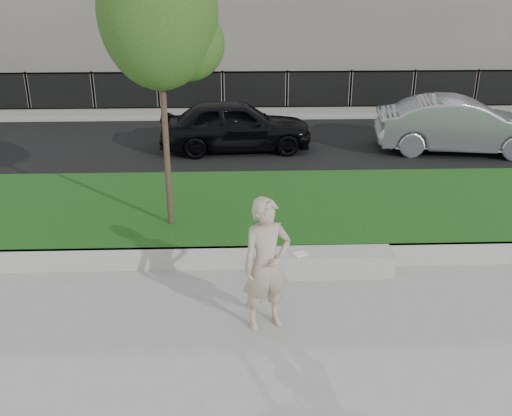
{
  "coord_description": "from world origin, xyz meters",
  "views": [
    {
      "loc": [
        -0.18,
        -7.58,
        4.67
      ],
      "look_at": [
        0.14,
        1.2,
        1.04
      ],
      "focal_mm": 40.0,
      "sensor_mm": 36.0,
      "label": 1
    }
  ],
  "objects_px": {
    "man": "(267,265)",
    "car_dark": "(236,125)",
    "young_tree": "(163,17)",
    "car_silver": "(460,125)",
    "stone_bench": "(332,262)",
    "book": "(300,254)"
  },
  "relations": [
    {
      "from": "young_tree",
      "to": "car_dark",
      "type": "height_order",
      "value": "young_tree"
    },
    {
      "from": "young_tree",
      "to": "car_silver",
      "type": "xyz_separation_m",
      "value": [
        7.33,
        5.43,
        -3.23
      ]
    },
    {
      "from": "stone_bench",
      "to": "young_tree",
      "type": "bearing_deg",
      "value": 154.04
    },
    {
      "from": "book",
      "to": "car_silver",
      "type": "bearing_deg",
      "value": 23.44
    },
    {
      "from": "man",
      "to": "car_silver",
      "type": "relative_size",
      "value": 0.43
    },
    {
      "from": "car_dark",
      "to": "book",
      "type": "bearing_deg",
      "value": -175.64
    },
    {
      "from": "man",
      "to": "young_tree",
      "type": "relative_size",
      "value": 0.39
    },
    {
      "from": "man",
      "to": "car_silver",
      "type": "xyz_separation_m",
      "value": [
        5.79,
        8.22,
        -0.18
      ]
    },
    {
      "from": "man",
      "to": "car_silver",
      "type": "height_order",
      "value": "man"
    },
    {
      "from": "man",
      "to": "car_silver",
      "type": "bearing_deg",
      "value": 34.42
    },
    {
      "from": "car_silver",
      "to": "man",
      "type": "bearing_deg",
      "value": 153.32
    },
    {
      "from": "car_silver",
      "to": "car_dark",
      "type": "bearing_deg",
      "value": 94.8
    },
    {
      "from": "stone_bench",
      "to": "young_tree",
      "type": "distance_m",
      "value": 4.87
    },
    {
      "from": "man",
      "to": "book",
      "type": "relative_size",
      "value": 8.57
    },
    {
      "from": "stone_bench",
      "to": "car_dark",
      "type": "distance_m",
      "value": 7.35
    },
    {
      "from": "stone_bench",
      "to": "man",
      "type": "height_order",
      "value": "man"
    },
    {
      "from": "man",
      "to": "car_dark",
      "type": "bearing_deg",
      "value": 72.21
    },
    {
      "from": "stone_bench",
      "to": "book",
      "type": "bearing_deg",
      "value": -170.73
    },
    {
      "from": "young_tree",
      "to": "car_dark",
      "type": "relative_size",
      "value": 1.18
    },
    {
      "from": "book",
      "to": "young_tree",
      "type": "bearing_deg",
      "value": 117.26
    },
    {
      "from": "car_dark",
      "to": "man",
      "type": "bearing_deg",
      "value": 178.97
    },
    {
      "from": "man",
      "to": "car_silver",
      "type": "distance_m",
      "value": 10.06
    }
  ]
}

